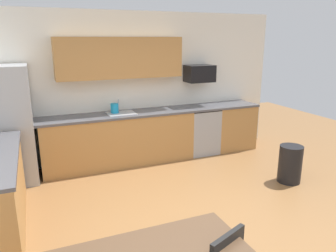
{
  "coord_description": "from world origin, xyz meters",
  "views": [
    {
      "loc": [
        -1.74,
        -3.16,
        2.23
      ],
      "look_at": [
        0.0,
        1.0,
        1.0
      ],
      "focal_mm": 34.56,
      "sensor_mm": 36.0,
      "label": 1
    }
  ],
  "objects": [
    {
      "name": "cabinet_run_back",
      "position": [
        -0.4,
        2.3,
        0.45
      ],
      "size": [
        2.7,
        0.6,
        0.9
      ],
      "primitive_type": "cube",
      "color": "#AD7A42",
      "rests_on": "ground"
    },
    {
      "name": "countertop_back",
      "position": [
        0.0,
        2.3,
        0.92
      ],
      "size": [
        4.8,
        0.64,
        0.04
      ],
      "primitive_type": "cube",
      "color": "#4C4C51",
      "rests_on": "cabinet_run_back"
    },
    {
      "name": "oven_range",
      "position": [
        1.25,
        2.3,
        0.46
      ],
      "size": [
        0.6,
        0.6,
        0.91
      ],
      "color": "#999BA0",
      "rests_on": "ground"
    },
    {
      "name": "upper_cabinets_back",
      "position": [
        -0.3,
        2.43,
        1.9
      ],
      "size": [
        2.2,
        0.34,
        0.7
      ],
      "primitive_type": "cube",
      "color": "#AD7A42"
    },
    {
      "name": "cabinet_run_back_right",
      "position": [
        1.97,
        2.3,
        0.45
      ],
      "size": [
        0.85,
        0.6,
        0.9
      ],
      "primitive_type": "cube",
      "color": "#AD7A42",
      "rests_on": "ground"
    },
    {
      "name": "refrigerator",
      "position": [
        -2.18,
        2.22,
        0.92
      ],
      "size": [
        0.76,
        0.7,
        1.84
      ],
      "primitive_type": "cube",
      "color": "#9EA0A5",
      "rests_on": "ground"
    },
    {
      "name": "trash_bin",
      "position": [
        1.89,
        0.51,
        0.3
      ],
      "size": [
        0.36,
        0.36,
        0.6
      ],
      "primitive_type": "cylinder",
      "color": "black",
      "rests_on": "ground"
    },
    {
      "name": "wall_back",
      "position": [
        0.0,
        2.65,
        1.35
      ],
      "size": [
        5.8,
        0.1,
        2.7
      ],
      "primitive_type": "cube",
      "color": "white",
      "rests_on": "ground"
    },
    {
      "name": "sink_basin",
      "position": [
        -0.35,
        2.3,
        0.88
      ],
      "size": [
        0.48,
        0.4,
        0.14
      ],
      "primitive_type": "cube",
      "color": "#A5A8AD",
      "rests_on": "countertop_back"
    },
    {
      "name": "ground_plane",
      "position": [
        0.0,
        0.0,
        0.0
      ],
      "size": [
        12.0,
        12.0,
        0.0
      ],
      "primitive_type": "plane",
      "color": "olive"
    },
    {
      "name": "microwave",
      "position": [
        1.25,
        2.4,
        1.57
      ],
      "size": [
        0.54,
        0.36,
        0.32
      ],
      "primitive_type": "cube",
      "color": "black"
    },
    {
      "name": "sink_faucet",
      "position": [
        -0.35,
        2.48,
        1.04
      ],
      "size": [
        0.02,
        0.02,
        0.24
      ],
      "primitive_type": "cylinder",
      "color": "#B2B5BA",
      "rests_on": "countertop_back"
    },
    {
      "name": "kettle",
      "position": [
        -0.46,
        2.35,
        1.02
      ],
      "size": [
        0.14,
        0.14,
        0.2
      ],
      "primitive_type": "cylinder",
      "color": "#198CBF",
      "rests_on": "countertop_back"
    }
  ]
}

